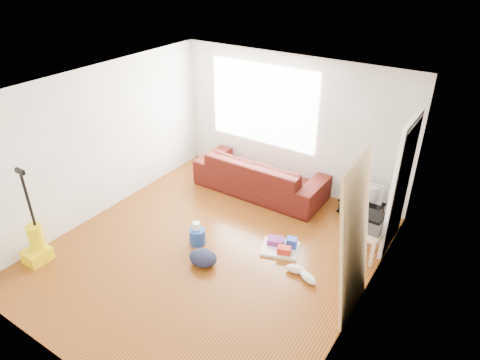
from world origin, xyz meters
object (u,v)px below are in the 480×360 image
Objects in this scene: bucket at (198,243)px; cleaning_tray at (282,246)px; vacuum at (36,245)px; sofa at (260,191)px; backpack at (203,264)px; tv_stand at (361,208)px; side_table at (366,231)px.

cleaning_tray reaches higher than bucket.
vacuum reaches higher than bucket.
cleaning_tray is 0.45× the size of vacuum.
sofa is at bearing 90.30° from bucket.
sofa is at bearing 93.92° from backpack.
vacuum is (-3.57, -3.79, 0.14)m from tv_stand.
sofa is 1.79m from cleaning_tray.
tv_stand reaches higher than bucket.
side_table is at bearing 35.47° from vacuum.
vacuum reaches higher than backpack.
sofa reaches higher than cleaning_tray.
side_table reaches higher than tv_stand.
backpack is at bearing -42.69° from bucket.
tv_stand is at bearing 53.96° from backpack.
side_table is (0.38, -0.94, 0.23)m from tv_stand.
sofa is 1.91m from bucket.
tv_stand is 1.05m from side_table.
tv_stand is 5.20m from vacuum.
sofa is 2.38m from side_table.
sofa reaches higher than backpack.
vacuum is at bearing 64.18° from sofa.
bucket is (-2.24, -1.24, -0.37)m from side_table.
bucket is 0.38× the size of cleaning_tray.
sofa is 1.64× the size of vacuum.
cleaning_tray is (1.19, -1.34, 0.06)m from sofa.
backpack is (-1.86, -1.59, -0.37)m from side_table.
backpack is (0.38, -0.35, 0.00)m from bucket.
bucket is 0.17× the size of vacuum.
backpack is at bearing 30.64° from vacuum.
tv_stand is at bearing 112.17° from side_table.
side_table reaches higher than cleaning_tray.
bucket is 0.60× the size of backpack.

